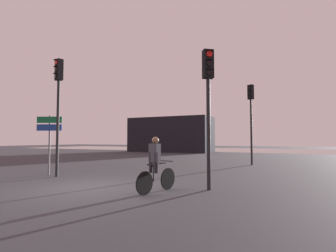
{
  "coord_description": "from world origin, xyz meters",
  "views": [
    {
      "loc": [
        6.09,
        -6.39,
        1.53
      ],
      "look_at": [
        0.5,
        5.0,
        2.2
      ],
      "focal_mm": 28.0,
      "sensor_mm": 36.0,
      "label": 1
    }
  ],
  "objects_px": {
    "distant_building": "(170,135)",
    "traffic_light_near_left": "(58,95)",
    "direction_sign_post": "(49,134)",
    "cyclist": "(155,164)",
    "traffic_light_near_right": "(208,92)",
    "traffic_light_far_right": "(251,109)"
  },
  "relations": [
    {
      "from": "distant_building",
      "to": "traffic_light_near_left",
      "type": "distance_m",
      "value": 22.99
    },
    {
      "from": "distant_building",
      "to": "direction_sign_post",
      "type": "distance_m",
      "value": 22.59
    },
    {
      "from": "cyclist",
      "to": "traffic_light_near_right",
      "type": "bearing_deg",
      "value": 51.81
    },
    {
      "from": "traffic_light_near_right",
      "to": "cyclist",
      "type": "height_order",
      "value": "traffic_light_near_right"
    },
    {
      "from": "traffic_light_near_right",
      "to": "distant_building",
      "type": "bearing_deg",
      "value": -99.46
    },
    {
      "from": "traffic_light_near_right",
      "to": "traffic_light_near_left",
      "type": "xyz_separation_m",
      "value": [
        -6.57,
        -0.0,
        0.38
      ]
    },
    {
      "from": "traffic_light_far_right",
      "to": "traffic_light_near_left",
      "type": "bearing_deg",
      "value": 80.67
    },
    {
      "from": "traffic_light_near_left",
      "to": "cyclist",
      "type": "xyz_separation_m",
      "value": [
        5.29,
        -1.08,
        -2.59
      ]
    },
    {
      "from": "traffic_light_near_left",
      "to": "cyclist",
      "type": "distance_m",
      "value": 5.99
    },
    {
      "from": "traffic_light_near_right",
      "to": "cyclist",
      "type": "bearing_deg",
      "value": 2.41
    },
    {
      "from": "distant_building",
      "to": "traffic_light_far_right",
      "type": "xyz_separation_m",
      "value": [
        11.96,
        -13.49,
        1.21
      ]
    },
    {
      "from": "cyclist",
      "to": "distant_building",
      "type": "bearing_deg",
      "value": 126.3
    },
    {
      "from": "traffic_light_far_right",
      "to": "direction_sign_post",
      "type": "xyz_separation_m",
      "value": [
        -7.27,
        -8.61,
        -1.6
      ]
    },
    {
      "from": "traffic_light_far_right",
      "to": "cyclist",
      "type": "height_order",
      "value": "traffic_light_far_right"
    },
    {
      "from": "distant_building",
      "to": "direction_sign_post",
      "type": "height_order",
      "value": "distant_building"
    },
    {
      "from": "traffic_light_far_right",
      "to": "cyclist",
      "type": "distance_m",
      "value": 10.3
    },
    {
      "from": "distant_building",
      "to": "direction_sign_post",
      "type": "xyz_separation_m",
      "value": [
        4.69,
        -22.09,
        -0.39
      ]
    },
    {
      "from": "distant_building",
      "to": "traffic_light_near_left",
      "type": "height_order",
      "value": "traffic_light_near_left"
    },
    {
      "from": "traffic_light_near_left",
      "to": "direction_sign_post",
      "type": "height_order",
      "value": "traffic_light_near_left"
    },
    {
      "from": "distant_building",
      "to": "cyclist",
      "type": "height_order",
      "value": "distant_building"
    },
    {
      "from": "traffic_light_far_right",
      "to": "cyclist",
      "type": "xyz_separation_m",
      "value": [
        -1.24,
        -9.89,
        -2.57
      ]
    },
    {
      "from": "traffic_light_near_left",
      "to": "direction_sign_post",
      "type": "bearing_deg",
      "value": -0.53
    }
  ]
}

